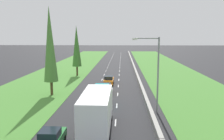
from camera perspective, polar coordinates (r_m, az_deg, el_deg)
name	(u,v)px	position (r m, az deg, el deg)	size (l,w,h in m)	color
ground_plane	(113,69)	(63.44, 0.29, 0.18)	(300.00, 300.00, 0.00)	#28282B
grass_verge_left	(67,69)	(65.16, -10.90, 0.26)	(14.00, 140.00, 0.04)	#478433
grass_verge_right	(166,70)	(64.51, 13.13, 0.11)	(14.00, 140.00, 0.04)	#478433
median_barrier	(134,68)	(63.42, 5.44, 0.52)	(0.44, 120.00, 0.85)	#9E9B93
lane_markings	(113,69)	(63.44, 0.29, 0.18)	(3.64, 116.00, 0.01)	white
white_box_truck_centre_lane	(97,112)	(22.04, -3.56, -10.11)	(2.46, 9.40, 4.18)	black
teal_van_centre_lane	(101,96)	(30.39, -2.58, -6.39)	(1.96, 4.90, 2.82)	teal
yellow_hatchback_centre_lane	(106,89)	(36.98, -1.44, -4.57)	(1.74, 3.90, 1.72)	yellow
orange_sedan_centre_lane	(109,80)	(43.99, -0.80, -2.49)	(1.82, 4.50, 1.64)	orange
green_hatchback_left_lane	(51,139)	(20.42, -14.67, -16.01)	(1.74, 3.90, 1.72)	#237A33
poplar_tree_second	(50,44)	(36.50, -14.89, 6.03)	(2.14, 2.14, 13.51)	#4C3823
poplar_tree_third	(77,46)	(53.41, -8.62, 5.74)	(2.08, 2.08, 11.30)	#4C3823
street_light_mast	(155,69)	(27.85, 10.48, 0.15)	(3.20, 0.28, 9.00)	gray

